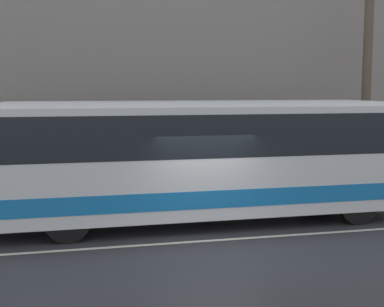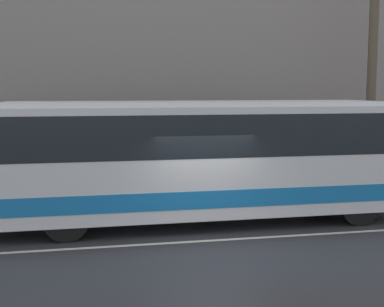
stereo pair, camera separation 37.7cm
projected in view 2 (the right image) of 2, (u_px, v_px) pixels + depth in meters
name	position (u px, v px, depth m)	size (l,w,h in m)	color
ground_plane	(209.00, 241.00, 12.86)	(60.00, 60.00, 0.00)	#333338
sidewalk	(172.00, 195.00, 17.97)	(60.00, 2.55, 0.15)	gray
building_facade	(164.00, 52.00, 18.78)	(60.00, 0.35, 10.23)	gray
lane_stripe	(209.00, 241.00, 12.86)	(54.00, 0.14, 0.01)	beige
transit_bus	(196.00, 155.00, 14.38)	(11.66, 2.60, 3.31)	white
utility_pole_near	(372.00, 66.00, 18.33)	(0.32, 0.32, 8.52)	brown
pedestrian_waiting	(173.00, 168.00, 18.58)	(0.36, 0.36, 1.60)	#1E5933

